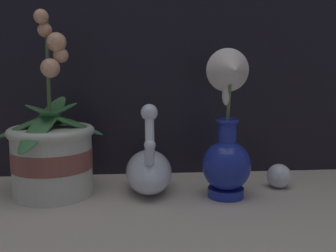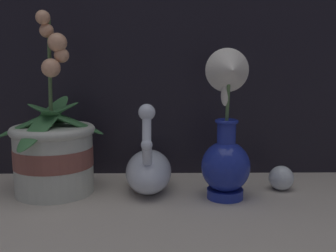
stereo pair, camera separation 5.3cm
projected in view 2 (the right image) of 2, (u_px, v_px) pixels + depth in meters
name	position (u px, v px, depth m)	size (l,w,h in m)	color
ground_plane	(160.00, 214.00, 0.74)	(2.80, 2.80, 0.00)	#BCB2A3
orchid_potted_plant	(54.00, 150.00, 0.85)	(0.23, 0.24, 0.39)	beige
swan_figurine	(149.00, 168.00, 0.87)	(0.10, 0.21, 0.20)	silver
blue_vase	(227.00, 139.00, 0.80)	(0.10, 0.11, 0.31)	navy
glass_sphere	(281.00, 178.00, 0.88)	(0.06, 0.06, 0.06)	silver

